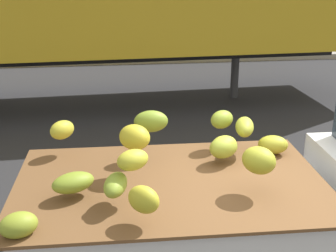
{
  "coord_description": "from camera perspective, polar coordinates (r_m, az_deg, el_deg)",
  "views": [
    {
      "loc": [
        -1.63,
        -3.7,
        3.07
      ],
      "look_at": [
        -1.07,
        0.85,
        1.36
      ],
      "focal_mm": 48.89,
      "sensor_mm": 36.0,
      "label": 1
    }
  ],
  "objects": [
    {
      "name": "curb_strip",
      "position": [
        14.42,
        -0.41,
        8.44
      ],
      "size": [
        80.0,
        0.8,
        0.16
      ],
      "primitive_type": "cube",
      "color": "gray",
      "rests_on": "ground"
    }
  ]
}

